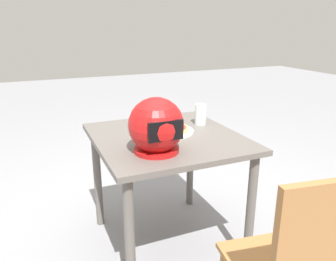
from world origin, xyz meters
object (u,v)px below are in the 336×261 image
at_px(dining_table, 167,152).
at_px(drinking_glass, 201,114).
at_px(motorcycle_helmet, 156,126).
at_px(pizza, 170,128).

xyz_separation_m(dining_table, drinking_glass, (-0.28, -0.12, 0.17)).
height_order(motorcycle_helmet, drinking_glass, motorcycle_helmet).
bearing_deg(pizza, drinking_glass, -163.58).
relative_size(dining_table, motorcycle_helmet, 3.09).
height_order(dining_table, pizza, pizza).
bearing_deg(motorcycle_helmet, pizza, -125.51).
bearing_deg(motorcycle_helmet, drinking_glass, -142.09).
relative_size(dining_table, pizza, 3.75).
bearing_deg(motorcycle_helmet, dining_table, -124.40).
relative_size(pizza, drinking_glass, 1.75).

